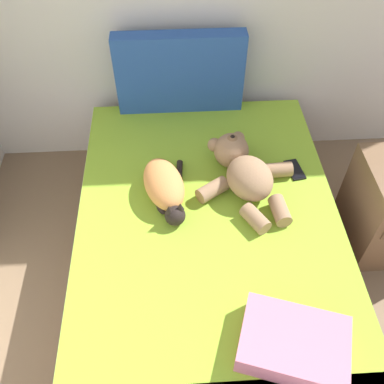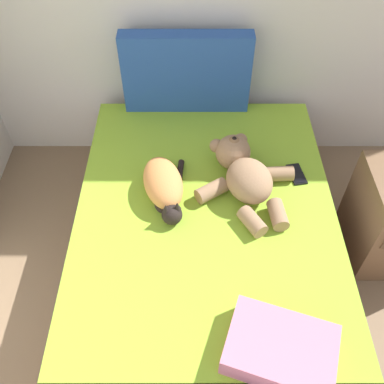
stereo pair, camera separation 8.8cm
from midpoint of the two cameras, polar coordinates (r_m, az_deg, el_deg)
name	(u,v)px [view 2 (the right image)]	position (r m, az deg, el deg)	size (l,w,h in m)	color
bed	(206,257)	(2.21, 3.09, -8.78)	(1.33, 2.03, 0.45)	brown
patterned_cushion	(188,73)	(2.54, 0.46, 15.70)	(0.74, 0.10, 0.48)	#264C99
cat	(165,186)	(2.11, -2.44, 0.82)	(0.27, 0.44, 0.15)	#D18447
teddy_bear	(245,173)	(2.16, 8.35, 2.47)	(0.52, 0.62, 0.20)	#937051
cell_phone	(298,174)	(2.33, 15.09, 2.27)	(0.10, 0.16, 0.01)	black
throw_pillow	(281,350)	(1.74, 13.38, -19.96)	(0.40, 0.28, 0.11)	#D1728C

